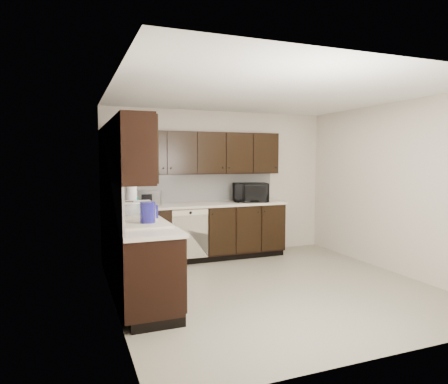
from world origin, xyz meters
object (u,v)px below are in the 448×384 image
Objects in this scene: blue_pitcher at (148,213)px; sink at (143,229)px; storage_bin at (135,208)px; microwave at (250,192)px; toaster_oven at (149,198)px.

sink is at bearing 123.72° from blue_pitcher.
sink is 1.97× the size of storage_bin.
blue_pitcher is (-2.09, -1.75, -0.03)m from microwave.
storage_bin is (-2.09, -0.85, -0.08)m from microwave.
storage_bin is at bearing -93.16° from toaster_oven.
toaster_oven is at bearing 76.90° from sink.
sink is at bearing -93.03° from storage_bin.
sink reaches higher than toaster_oven.
blue_pitcher is (0.05, -0.07, 0.19)m from sink.
sink is 0.84m from storage_bin.
blue_pitcher is (-0.36, -1.84, 0.01)m from toaster_oven.
microwave is 2.26m from storage_bin.
blue_pitcher is at bearing -123.87° from microwave.
blue_pitcher is at bearing -89.85° from storage_bin.
microwave is at bearing 40.54° from blue_pitcher.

